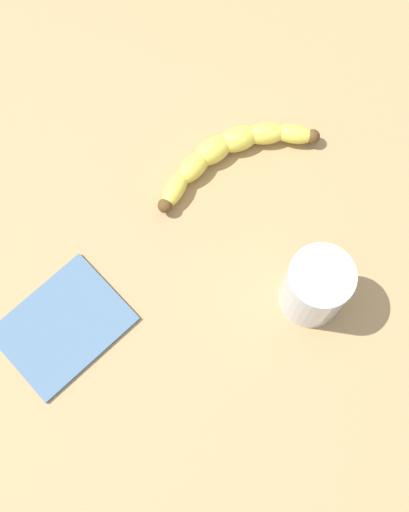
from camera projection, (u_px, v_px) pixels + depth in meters
The scene contains 4 objects.
wooden_tabletop at pixel (221, 283), 81.96cm from camera, with size 120.00×120.00×3.00cm, color #A68456.
banana at pixel (229, 152), 84.30cm from camera, with size 22.99×9.91×3.31cm.
smoothie_glass at pixel (315, 288), 75.28cm from camera, with size 7.55×7.55×9.89cm.
folded_napkin at pixel (63, 326), 78.41cm from camera, with size 14.65×11.41×0.60cm, color slate.
Camera 1 is at (-7.38, -21.41, 80.37)cm, focal length 45.58 mm.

